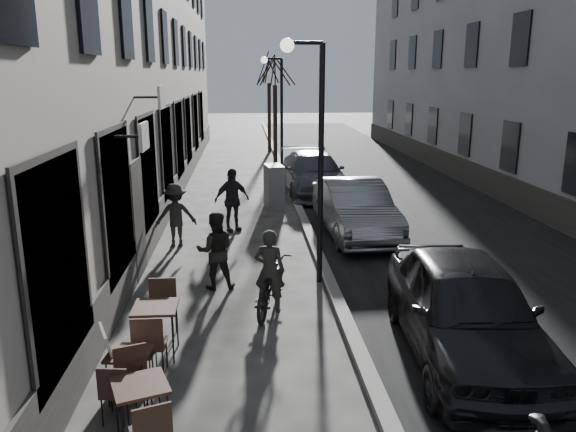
{
  "coord_description": "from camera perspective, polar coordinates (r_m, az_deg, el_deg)",
  "views": [
    {
      "loc": [
        -1.59,
        -5.44,
        4.41
      ],
      "look_at": [
        -0.78,
        4.79,
        1.8
      ],
      "focal_mm": 35.0,
      "sensor_mm": 36.0,
      "label": 1
    }
  ],
  "objects": [
    {
      "name": "road",
      "position": [
        22.56,
        9.54,
        2.79
      ],
      "size": [
        7.3,
        60.0,
        0.0
      ],
      "primitive_type": "cube",
      "color": "black",
      "rests_on": "ground"
    },
    {
      "name": "kerb",
      "position": [
        21.95,
        0.25,
        2.83
      ],
      "size": [
        0.25,
        60.0,
        0.12
      ],
      "primitive_type": "cube",
      "color": "slate",
      "rests_on": "ground"
    },
    {
      "name": "streetlamp_near",
      "position": [
        11.6,
        2.55,
        8.06
      ],
      "size": [
        0.9,
        0.28,
        5.09
      ],
      "color": "black",
      "rests_on": "ground"
    },
    {
      "name": "streetlamp_far",
      "position": [
        23.52,
        -1.08,
        11.21
      ],
      "size": [
        0.9,
        0.28,
        5.09
      ],
      "color": "black",
      "rests_on": "ground"
    },
    {
      "name": "tree_near",
      "position": [
        26.48,
        -1.34,
        14.8
      ],
      "size": [
        2.4,
        2.4,
        5.7
      ],
      "color": "black",
      "rests_on": "ground"
    },
    {
      "name": "tree_far",
      "position": [
        32.48,
        -1.95,
        14.7
      ],
      "size": [
        2.4,
        2.4,
        5.7
      ],
      "color": "black",
      "rests_on": "ground"
    },
    {
      "name": "bistro_set_a",
      "position": [
        7.43,
        -14.66,
        -18.2
      ],
      "size": [
        0.93,
        1.62,
        0.92
      ],
      "rotation": [
        0.0,
        0.0,
        0.34
      ],
      "color": "black",
      "rests_on": "ground"
    },
    {
      "name": "bistro_set_b",
      "position": [
        8.34,
        -15.71,
        -14.84
      ],
      "size": [
        0.64,
        1.44,
        0.83
      ],
      "rotation": [
        0.0,
        0.0,
        -0.12
      ],
      "color": "black",
      "rests_on": "ground"
    },
    {
      "name": "bistro_set_c",
      "position": [
        9.35,
        -13.23,
        -10.76
      ],
      "size": [
        0.69,
        1.7,
        1.0
      ],
      "rotation": [
        0.0,
        0.0,
        -0.0
      ],
      "color": "black",
      "rests_on": "ground"
    },
    {
      "name": "sign_board",
      "position": [
        8.52,
        -17.2,
        -14.46
      ],
      "size": [
        0.53,
        0.65,
        1.0
      ],
      "rotation": [
        0.0,
        0.0,
        0.37
      ],
      "color": "black",
      "rests_on": "ground"
    },
    {
      "name": "utility_cabinet",
      "position": [
        18.79,
        -1.43,
        2.98
      ],
      "size": [
        0.67,
        1.05,
        1.47
      ],
      "primitive_type": "cube",
      "rotation": [
        0.0,
        0.0,
        0.14
      ],
      "color": "slate",
      "rests_on": "ground"
    },
    {
      "name": "bicycle",
      "position": [
        10.74,
        -1.87,
        -7.15
      ],
      "size": [
        1.15,
        1.98,
        0.99
      ],
      "primitive_type": "imported",
      "rotation": [
        0.0,
        0.0,
        2.86
      ],
      "color": "black",
      "rests_on": "ground"
    },
    {
      "name": "cyclist_rider",
      "position": [
        10.63,
        -1.88,
        -5.57
      ],
      "size": [
        0.67,
        0.53,
        1.61
      ],
      "primitive_type": "imported",
      "rotation": [
        0.0,
        0.0,
        2.86
      ],
      "color": "#2A2825",
      "rests_on": "ground"
    },
    {
      "name": "pedestrian_near",
      "position": [
        11.82,
        -7.38,
        -3.51
      ],
      "size": [
        0.84,
        0.68,
        1.65
      ],
      "primitive_type": "imported",
      "rotation": [
        0.0,
        0.0,
        3.21
      ],
      "color": "black",
      "rests_on": "ground"
    },
    {
      "name": "pedestrian_mid",
      "position": [
        14.91,
        -11.34,
        0.09
      ],
      "size": [
        1.17,
        0.8,
        1.66
      ],
      "primitive_type": "imported",
      "rotation": [
        0.0,
        0.0,
        3.32
      ],
      "color": "#2A2725",
      "rests_on": "ground"
    },
    {
      "name": "pedestrian_far",
      "position": [
        16.11,
        -5.73,
        1.64
      ],
      "size": [
        1.15,
        0.86,
        1.82
      ],
      "primitive_type": "imported",
      "rotation": [
        0.0,
        0.0,
        0.45
      ],
      "color": "black",
      "rests_on": "ground"
    },
    {
      "name": "car_near",
      "position": [
        9.38,
        17.56,
        -8.96
      ],
      "size": [
        2.32,
        4.94,
        1.63
      ],
      "primitive_type": "imported",
      "rotation": [
        0.0,
        0.0,
        -0.08
      ],
      "color": "black",
      "rests_on": "ground"
    },
    {
      "name": "car_mid",
      "position": [
        15.7,
        6.82,
        0.74
      ],
      "size": [
        1.86,
        4.73,
        1.53
      ],
      "primitive_type": "imported",
      "rotation": [
        0.0,
        0.0,
        0.05
      ],
      "color": "gray",
      "rests_on": "ground"
    },
    {
      "name": "car_far",
      "position": [
        21.18,
        2.58,
        4.34
      ],
      "size": [
        2.41,
        5.38,
        1.53
      ],
      "primitive_type": "imported",
      "rotation": [
        0.0,
        0.0,
        0.05
      ],
      "color": "#3E4049",
      "rests_on": "ground"
    }
  ]
}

